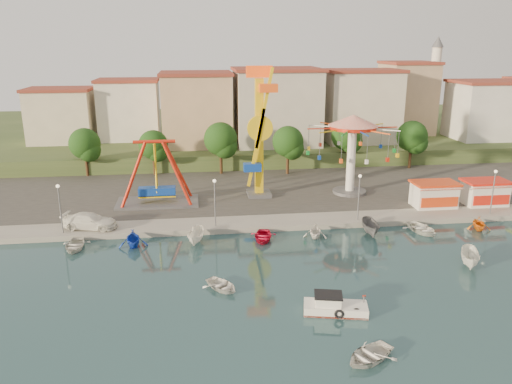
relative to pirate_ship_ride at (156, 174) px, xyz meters
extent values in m
plane|color=#132F36|center=(14.73, -21.90, -4.39)|extent=(200.00, 200.00, 0.00)
cube|color=#9E998E|center=(14.73, 40.10, -4.09)|extent=(200.00, 100.00, 0.60)
cube|color=#4C4944|center=(14.73, 8.10, -3.79)|extent=(90.00, 28.00, 0.01)
cube|color=#384C26|center=(14.73, 45.10, -2.89)|extent=(200.00, 60.00, 3.00)
cube|color=#59595E|center=(0.00, 0.00, -3.64)|extent=(10.00, 5.00, 0.30)
cube|color=#123CA3|center=(0.00, 0.00, -2.19)|extent=(4.50, 1.40, 1.00)
cylinder|color=red|center=(0.00, 0.00, 4.01)|extent=(5.00, 0.40, 0.40)
cube|color=#59595E|center=(12.92, 1.69, -3.54)|extent=(3.00, 3.00, 0.50)
cube|color=yellow|center=(12.92, 1.69, 3.71)|extent=(1.00, 1.00, 15.00)
cube|color=#F5460D|center=(12.92, 1.69, 12.01)|extent=(3.20, 0.50, 1.40)
cylinder|color=yellow|center=(12.92, 0.89, 5.21)|extent=(3.20, 0.50, 3.20)
cube|color=yellow|center=(13.42, 0.69, 7.66)|extent=(2.32, 0.35, 9.87)
cube|color=#FB5416|center=(13.91, 0.69, 10.11)|extent=(2.20, 1.20, 1.00)
cylinder|color=#59595E|center=(25.00, 1.37, -3.59)|extent=(4.40, 4.40, 0.40)
cylinder|color=white|center=(25.00, 1.37, 0.71)|extent=(1.10, 1.10, 9.00)
cylinder|color=red|center=(25.00, 1.37, 5.01)|extent=(6.00, 6.00, 0.50)
cone|color=red|center=(25.00, 1.37, 5.91)|extent=(6.40, 6.40, 1.40)
cube|color=white|center=(33.41, -5.40, -2.39)|extent=(5.00, 3.00, 2.80)
cube|color=red|center=(33.41, -5.40, -0.84)|extent=(5.40, 3.40, 0.25)
cube|color=red|center=(33.41, -7.10, -1.19)|extent=(5.00, 0.77, 0.43)
cube|color=white|center=(39.99, -5.40, -2.39)|extent=(5.00, 3.00, 2.80)
cube|color=red|center=(39.99, -5.40, -0.84)|extent=(5.40, 3.40, 0.25)
cube|color=red|center=(39.99, -7.10, -1.19)|extent=(5.00, 0.77, 0.43)
cylinder|color=#59595E|center=(-9.27, -8.90, -1.29)|extent=(0.14, 0.14, 5.00)
cylinder|color=#59595E|center=(6.73, -8.90, -1.29)|extent=(0.14, 0.14, 5.00)
cylinder|color=#59595E|center=(22.73, -8.90, -1.29)|extent=(0.14, 0.14, 5.00)
cylinder|color=#59595E|center=(38.73, -8.90, -1.29)|extent=(0.14, 0.14, 5.00)
cylinder|color=#382314|center=(-11.27, 15.08, -2.00)|extent=(0.44, 0.44, 3.60)
sphere|color=black|center=(-11.27, 15.08, 1.10)|extent=(4.60, 4.60, 4.60)
cylinder|color=#382314|center=(-1.27, 14.34, -2.09)|extent=(0.44, 0.44, 3.40)
sphere|color=black|center=(-1.27, 14.34, 0.83)|extent=(4.35, 4.35, 4.35)
cylinder|color=#382314|center=(8.73, 13.91, -1.83)|extent=(0.44, 0.44, 3.92)
sphere|color=black|center=(8.73, 13.91, 1.54)|extent=(5.02, 5.02, 5.02)
cylinder|color=#382314|center=(18.73, 12.46, -1.96)|extent=(0.44, 0.44, 3.66)
sphere|color=black|center=(18.73, 12.46, 1.18)|extent=(4.68, 4.68, 4.68)
cylinder|color=#382314|center=(28.73, 15.45, -1.89)|extent=(0.44, 0.44, 3.80)
sphere|color=black|center=(28.73, 15.45, 1.37)|extent=(4.86, 4.86, 4.86)
cylinder|color=#382314|center=(38.73, 13.63, -1.91)|extent=(0.44, 0.44, 3.77)
sphere|color=black|center=(38.73, 13.63, 1.33)|extent=(4.83, 4.83, 4.83)
cube|color=beige|center=(-18.64, 24.16, 4.54)|extent=(9.26, 9.53, 11.87)
cube|color=silver|center=(-6.60, 29.48, 2.92)|extent=(12.33, 9.01, 8.63)
cube|color=tan|center=(6.55, 30.06, 4.22)|extent=(11.95, 9.28, 11.23)
cube|color=beige|center=(20.34, 26.90, 3.20)|extent=(12.59, 10.50, 9.20)
cube|color=beige|center=(33.80, 30.30, 3.22)|extent=(10.75, 9.23, 9.24)
cube|color=tan|center=(47.10, 28.43, 4.21)|extent=(12.77, 10.96, 11.21)
cube|color=silver|center=(58.88, 26.87, 4.78)|extent=(8.23, 8.98, 12.36)
cylinder|color=silver|center=(50.73, 32.10, 6.61)|extent=(1.80, 1.80, 16.00)
cylinder|color=#59595E|center=(50.73, 32.10, 11.61)|extent=(2.80, 2.80, 0.30)
cone|color=#59595E|center=(50.73, 32.10, 15.61)|extent=(2.20, 2.20, 2.00)
cube|color=white|center=(14.94, -27.28, -4.11)|extent=(5.07, 2.82, 0.86)
cube|color=red|center=(14.94, -27.28, -4.32)|extent=(5.07, 2.82, 0.15)
cube|color=white|center=(14.36, -27.18, -3.39)|extent=(2.18, 1.82, 0.86)
cube|color=black|center=(14.36, -27.18, -2.91)|extent=(2.41, 2.05, 0.11)
torus|color=black|center=(14.94, -28.24, -3.96)|extent=(0.75, 0.35, 0.73)
torus|color=black|center=(16.28, -28.19, -3.96)|extent=(0.75, 0.35, 0.73)
imported|color=white|center=(6.59, -22.41, -4.05)|extent=(3.90, 4.12, 0.69)
imported|color=white|center=(15.42, -33.34, -4.00)|extent=(4.61, 4.24, 0.78)
imported|color=white|center=(29.47, -20.85, -3.59)|extent=(3.19, 4.41, 1.60)
imported|color=white|center=(-6.66, -7.90, -2.97)|extent=(6.08, 3.50, 1.66)
imported|color=beige|center=(-7.47, -12.10, -4.00)|extent=(2.79, 3.85, 0.79)
imported|color=#1537BA|center=(-1.73, -12.10, -3.52)|extent=(3.32, 3.71, 1.76)
imported|color=white|center=(4.60, -12.10, -3.65)|extent=(2.26, 4.09, 1.49)
imported|color=red|center=(11.48, -12.10, -4.00)|extent=(3.39, 4.26, 0.79)
imported|color=white|center=(17.08, -12.10, -3.63)|extent=(3.21, 3.48, 1.52)
imported|color=slate|center=(23.14, -12.10, -3.58)|extent=(2.08, 4.36, 1.62)
imported|color=white|center=(28.94, -12.10, -3.96)|extent=(3.94, 4.82, 0.87)
imported|color=orange|center=(35.46, -12.10, -3.64)|extent=(3.03, 3.32, 1.50)
camera|label=1|loc=(4.66, -60.03, 15.32)|focal=35.00mm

